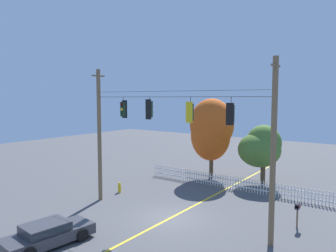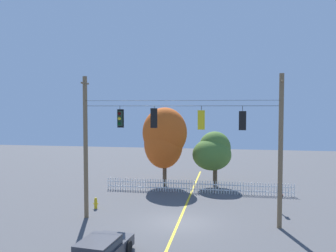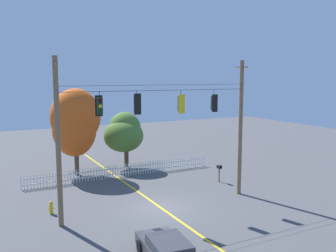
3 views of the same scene
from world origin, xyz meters
name	(u,v)px [view 3 (image 3 of 3)]	position (x,y,z in m)	size (l,w,h in m)	color
ground	(161,208)	(0.00, 0.00, 0.00)	(80.00, 80.00, 0.00)	#4C4C4F
lane_centerline_stripe	(161,208)	(0.00, 0.00, 0.00)	(0.16, 36.00, 0.01)	gold
signal_support_span	(161,134)	(0.00, 0.00, 4.69)	(12.47, 1.10, 9.21)	brown
traffic_signal_southbound_primary	(100,106)	(-3.77, 0.01, 6.51)	(0.43, 0.38, 1.39)	black
traffic_signal_northbound_primary	(137,104)	(-1.54, -0.01, 6.55)	(0.43, 0.38, 1.38)	black
traffic_signal_westbound_side	(181,104)	(1.40, -0.01, 6.46)	(0.43, 0.38, 1.45)	black
traffic_signal_eastbound_side	(214,103)	(3.86, -0.01, 6.43)	(0.43, 0.38, 1.46)	black
white_picket_fence	(123,170)	(0.49, 7.92, 0.53)	(15.72, 0.06, 1.04)	white
autumn_maple_near_fence	(74,123)	(-2.79, 10.29, 4.33)	(4.09, 3.58, 7.20)	brown
autumn_maple_mid	(124,133)	(1.68, 10.71, 3.15)	(3.52, 3.38, 5.01)	brown
parked_car	(168,251)	(-2.82, -6.44, 0.60)	(2.29, 4.54, 1.15)	#38383D
fire_hydrant	(51,208)	(-6.25, 2.08, 0.39)	(0.38, 0.22, 0.79)	gold
roadside_mailbox	(219,168)	(6.57, 3.04, 1.13)	(0.25, 0.44, 1.39)	brown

